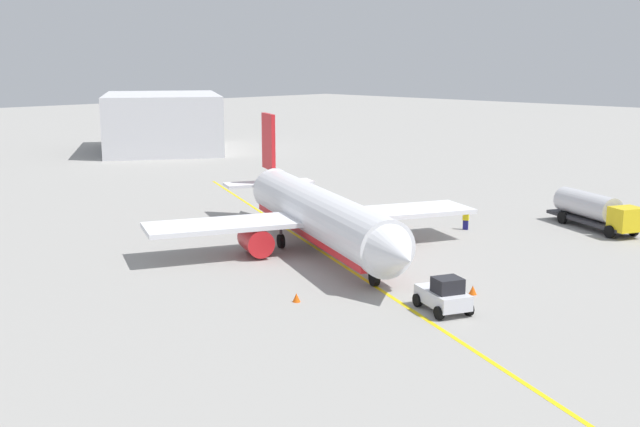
{
  "coord_description": "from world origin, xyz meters",
  "views": [
    {
      "loc": [
        41.83,
        -41.07,
        14.84
      ],
      "look_at": [
        0.0,
        0.0,
        3.0
      ],
      "focal_mm": 42.86,
      "sensor_mm": 36.0,
      "label": 1
    }
  ],
  "objects_px": {
    "pushback_tug": "(444,295)",
    "safety_cone_nose": "(296,298)",
    "airplane": "(318,215)",
    "safety_cone_wingtip": "(473,290)",
    "fuel_tanker": "(595,210)",
    "refueling_worker": "(466,220)"
  },
  "relations": [
    {
      "from": "pushback_tug",
      "to": "safety_cone_nose",
      "type": "xyz_separation_m",
      "value": [
        -7.54,
        -5.06,
        -0.73
      ]
    },
    {
      "from": "airplane",
      "to": "safety_cone_wingtip",
      "type": "distance_m",
      "value": 15.75
    },
    {
      "from": "airplane",
      "to": "fuel_tanker",
      "type": "distance_m",
      "value": 25.81
    },
    {
      "from": "fuel_tanker",
      "to": "airplane",
      "type": "bearing_deg",
      "value": -117.35
    },
    {
      "from": "pushback_tug",
      "to": "safety_cone_nose",
      "type": "relative_size",
      "value": 7.3
    },
    {
      "from": "refueling_worker",
      "to": "safety_cone_nose",
      "type": "relative_size",
      "value": 3.05
    },
    {
      "from": "refueling_worker",
      "to": "fuel_tanker",
      "type": "bearing_deg",
      "value": 47.39
    },
    {
      "from": "pushback_tug",
      "to": "refueling_worker",
      "type": "bearing_deg",
      "value": 121.71
    },
    {
      "from": "airplane",
      "to": "pushback_tug",
      "type": "relative_size",
      "value": 7.53
    },
    {
      "from": "airplane",
      "to": "refueling_worker",
      "type": "distance_m",
      "value": 15.1
    },
    {
      "from": "fuel_tanker",
      "to": "safety_cone_nose",
      "type": "xyz_separation_m",
      "value": [
        -3.16,
        -33.27,
        -1.44
      ]
    },
    {
      "from": "refueling_worker",
      "to": "safety_cone_wingtip",
      "type": "height_order",
      "value": "refueling_worker"
    },
    {
      "from": "airplane",
      "to": "refueling_worker",
      "type": "xyz_separation_m",
      "value": [
        4.04,
        14.42,
        -1.96
      ]
    },
    {
      "from": "refueling_worker",
      "to": "safety_cone_wingtip",
      "type": "distance_m",
      "value": 19.39
    },
    {
      "from": "airplane",
      "to": "pushback_tug",
      "type": "distance_m",
      "value": 17.16
    },
    {
      "from": "pushback_tug",
      "to": "safety_cone_nose",
      "type": "distance_m",
      "value": 9.1
    },
    {
      "from": "airplane",
      "to": "pushback_tug",
      "type": "xyz_separation_m",
      "value": [
        16.22,
        -5.31,
        -1.77
      ]
    },
    {
      "from": "airplane",
      "to": "safety_cone_wingtip",
      "type": "bearing_deg",
      "value": -4.45
    },
    {
      "from": "fuel_tanker",
      "to": "refueling_worker",
      "type": "height_order",
      "value": "fuel_tanker"
    },
    {
      "from": "refueling_worker",
      "to": "safety_cone_wingtip",
      "type": "xyz_separation_m",
      "value": [
        11.47,
        -15.62,
        -0.53
      ]
    },
    {
      "from": "fuel_tanker",
      "to": "safety_cone_wingtip",
      "type": "xyz_separation_m",
      "value": [
        3.66,
        -24.12,
        -1.43
      ]
    },
    {
      "from": "refueling_worker",
      "to": "safety_cone_wingtip",
      "type": "relative_size",
      "value": 2.92
    }
  ]
}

